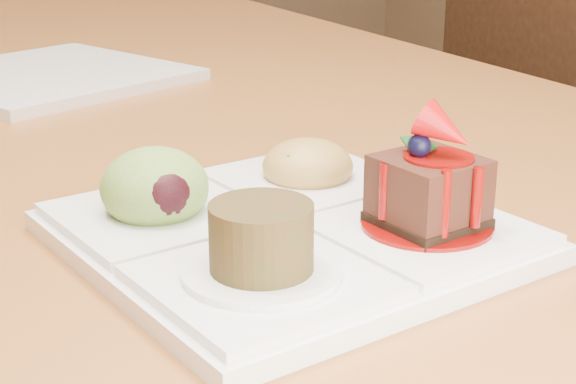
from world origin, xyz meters
name	(u,v)px	position (x,y,z in m)	size (l,w,h in m)	color
dining_table	(38,125)	(0.00, 0.00, 0.68)	(1.00, 1.80, 0.75)	#965D26
chair_right	(453,178)	(0.64, 0.02, 0.51)	(0.46, 0.46, 0.90)	#321F10
sampler_plate	(283,216)	(0.02, -0.60, 0.77)	(0.27, 0.27, 0.09)	white
second_plate	(48,76)	(0.00, -0.07, 0.76)	(0.25, 0.25, 0.01)	white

